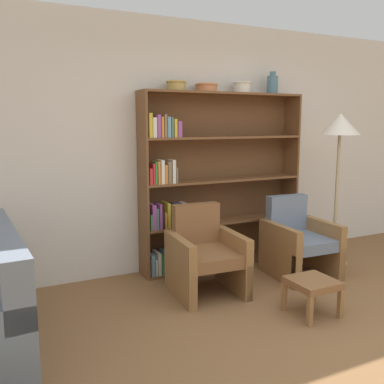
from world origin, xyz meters
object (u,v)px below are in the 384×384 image
(bowl_cream, at_px, (176,85))
(armchair_leather, at_px, (205,255))
(footstool, at_px, (312,286))
(bowl_sage, at_px, (242,87))
(bookshelf, at_px, (208,186))
(armchair_cushioned, at_px, (298,241))
(bowl_stoneware, at_px, (206,87))
(floor_lamp, at_px, (340,132))
(vase_tall, at_px, (272,84))

(bowl_cream, distance_m, armchair_leather, 1.78)
(bowl_cream, distance_m, footstool, 2.40)
(bowl_sage, height_order, footstool, bowl_sage)
(bookshelf, bearing_deg, armchair_cushioned, -41.53)
(bowl_stoneware, xyz_separation_m, armchair_cushioned, (0.80, -0.65, -1.65))
(bowl_stoneware, distance_m, footstool, 2.34)
(bowl_stoneware, relative_size, armchair_cushioned, 0.30)
(bookshelf, bearing_deg, bowl_cream, -176.85)
(bowl_cream, relative_size, footstool, 0.59)
(bowl_stoneware, bearing_deg, armchair_cushioned, -39.20)
(bowl_stoneware, bearing_deg, armchair_leather, -118.41)
(floor_lamp, bearing_deg, bookshelf, 157.41)
(armchair_cushioned, bearing_deg, vase_tall, -94.22)
(bookshelf, bearing_deg, bowl_sage, -2.98)
(bookshelf, xyz_separation_m, floor_lamp, (1.38, -0.57, 0.60))
(bookshelf, distance_m, floor_lamp, 1.61)
(bowl_sage, distance_m, armchair_leather, 1.97)
(bowl_sage, distance_m, floor_lamp, 1.22)
(bookshelf, relative_size, bowl_stoneware, 7.82)
(bookshelf, height_order, footstool, bookshelf)
(armchair_cushioned, bearing_deg, footstool, 59.70)
(bowl_cream, distance_m, bowl_sage, 0.81)
(armchair_leather, relative_size, floor_lamp, 0.48)
(bowl_sage, xyz_separation_m, armchair_cushioned, (0.34, -0.65, -1.67))
(bowl_sage, height_order, armchair_cushioned, bowl_sage)
(bowl_cream, bearing_deg, bookshelf, 3.15)
(vase_tall, relative_size, floor_lamp, 0.15)
(bowl_cream, bearing_deg, armchair_cushioned, -29.40)
(armchair_cushioned, bearing_deg, bowl_stoneware, -36.63)
(bowl_stoneware, bearing_deg, footstool, -80.85)
(bowl_stoneware, height_order, footstool, bowl_stoneware)
(vase_tall, xyz_separation_m, armchair_cushioned, (-0.08, -0.65, -1.72))
(bookshelf, relative_size, floor_lamp, 1.13)
(bowl_cream, distance_m, armchair_cushioned, 2.13)
(bowl_cream, relative_size, bowl_sage, 1.02)
(vase_tall, relative_size, armchair_leather, 0.30)
(armchair_cushioned, xyz_separation_m, floor_lamp, (0.62, 0.10, 1.17))
(footstool, bearing_deg, bowl_sage, 81.94)
(bowl_cream, height_order, vase_tall, vase_tall)
(bowl_sage, relative_size, armchair_leather, 0.26)
(bookshelf, relative_size, vase_tall, 7.72)
(bookshelf, xyz_separation_m, bowl_cream, (-0.40, -0.02, 1.09))
(floor_lamp, bearing_deg, vase_tall, 134.54)
(bowl_cream, height_order, armchair_leather, bowl_cream)
(bowl_sage, bearing_deg, armchair_cushioned, -62.33)
(floor_lamp, relative_size, footstool, 4.68)
(bowl_stoneware, bearing_deg, vase_tall, 0.00)
(bowl_cream, xyz_separation_m, bowl_sage, (0.81, 0.00, 0.01))
(bookshelf, bearing_deg, armchair_leather, -120.14)
(bowl_sage, height_order, armchair_leather, bowl_sage)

